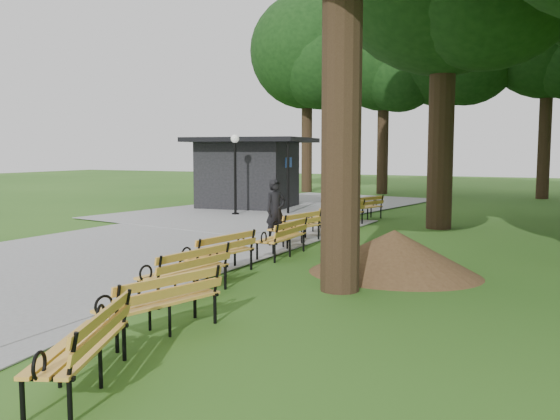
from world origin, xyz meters
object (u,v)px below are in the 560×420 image
at_px(bench_1, 159,302).
at_px(bench_5, 295,227).
at_px(dirt_mound, 394,252).
at_px(bench_0, 79,347).
at_px(bench_2, 184,272).
at_px(bench_6, 320,219).
at_px(bench_7, 345,214).
at_px(kiosk, 248,173).
at_px(bench_8, 363,208).
at_px(bench_3, 217,254).
at_px(lamp_post, 235,157).
at_px(bench_4, 281,238).
at_px(person, 276,211).

relative_size(bench_1, bench_5, 1.00).
xyz_separation_m(dirt_mound, bench_0, (-1.51, -7.09, -0.01)).
height_order(bench_1, bench_2, same).
xyz_separation_m(dirt_mound, bench_6, (-3.55, 4.89, -0.01)).
bearing_deg(bench_0, bench_6, 166.37).
height_order(bench_6, bench_7, same).
bearing_deg(kiosk, bench_5, -60.88).
distance_m(bench_1, bench_6, 10.25).
distance_m(bench_1, bench_5, 8.07).
bearing_deg(bench_8, dirt_mound, 40.41).
bearing_deg(dirt_mound, bench_6, 126.01).
height_order(bench_1, bench_3, same).
bearing_deg(dirt_mound, bench_0, -101.98).
bearing_deg(lamp_post, bench_6, -33.47).
height_order(kiosk, bench_4, kiosk).
relative_size(person, lamp_post, 0.55).
relative_size(person, bench_8, 0.90).
bearing_deg(bench_3, kiosk, -144.46).
bearing_deg(bench_3, bench_4, -175.89).
xyz_separation_m(lamp_post, bench_7, (4.98, -1.48, -1.80)).
height_order(bench_3, bench_4, same).
relative_size(kiosk, bench_2, 2.56).
distance_m(person, bench_8, 6.00).
height_order(dirt_mound, bench_7, dirt_mound).
bearing_deg(bench_8, bench_6, 17.31).
height_order(bench_7, bench_8, same).
height_order(bench_6, bench_8, same).
height_order(bench_3, bench_7, same).
bearing_deg(bench_3, bench_0, 26.38).
distance_m(dirt_mound, bench_2, 4.37).
distance_m(bench_2, bench_6, 8.32).
bearing_deg(bench_7, bench_4, 11.53).
bearing_deg(bench_3, bench_5, -167.36).
height_order(bench_5, bench_6, same).
xyz_separation_m(bench_1, bench_2, (-0.86, 1.83, 0.00)).
height_order(dirt_mound, bench_3, dirt_mound).
relative_size(bench_3, bench_8, 1.00).
relative_size(bench_6, bench_7, 1.00).
height_order(bench_5, bench_8, same).
relative_size(lamp_post, bench_1, 1.64).
relative_size(kiosk, bench_7, 2.56).
bearing_deg(bench_0, bench_1, 168.21).
relative_size(person, kiosk, 0.35).
height_order(bench_0, bench_1, same).
xyz_separation_m(person, bench_6, (0.49, 2.06, -0.41)).
xyz_separation_m(bench_0, bench_5, (-1.90, 9.79, 0.00)).
relative_size(bench_1, bench_4, 1.00).
relative_size(bench_6, bench_8, 1.00).
height_order(lamp_post, bench_8, lamp_post).
xyz_separation_m(bench_0, bench_6, (-2.05, 11.98, 0.00)).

